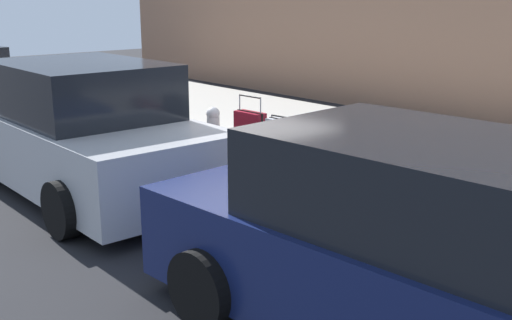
# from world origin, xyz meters

# --- Properties ---
(ground_plane) EXTENTS (40.00, 40.00, 0.00)m
(ground_plane) POSITION_xyz_m (0.00, 0.00, 0.00)
(ground_plane) COLOR black
(sidewalk_curb) EXTENTS (18.00, 5.00, 0.14)m
(sidewalk_curb) POSITION_xyz_m (0.00, -2.50, 0.07)
(sidewalk_curb) COLOR #ADA89E
(sidewalk_curb) RESTS_ON ground_plane
(suitcase_maroon_0) EXTENTS (0.48, 0.28, 0.89)m
(suitcase_maroon_0) POSITION_xyz_m (-4.03, -0.45, 0.43)
(suitcase_maroon_0) COLOR maroon
(suitcase_maroon_0) RESTS_ON sidewalk_curb
(suitcase_red_1) EXTENTS (0.49, 0.25, 0.73)m
(suitcase_red_1) POSITION_xyz_m (-3.46, -0.45, 0.40)
(suitcase_red_1) COLOR red
(suitcase_red_1) RESTS_ON sidewalk_curb
(suitcase_black_2) EXTENTS (0.41, 0.23, 0.81)m
(suitcase_black_2) POSITION_xyz_m (-2.92, -0.44, 0.52)
(suitcase_black_2) COLOR black
(suitcase_black_2) RESTS_ON sidewalk_curb
(suitcase_olive_3) EXTENTS (0.48, 0.27, 0.77)m
(suitcase_olive_3) POSITION_xyz_m (-2.40, -0.51, 0.50)
(suitcase_olive_3) COLOR #59601E
(suitcase_olive_3) RESTS_ON sidewalk_curb
(suitcase_teal_4) EXTENTS (0.50, 0.23, 0.98)m
(suitcase_teal_4) POSITION_xyz_m (-1.83, -0.47, 0.48)
(suitcase_teal_4) COLOR #0F606B
(suitcase_teal_4) RESTS_ON sidewalk_curb
(suitcase_navy_5) EXTENTS (0.47, 0.25, 0.81)m
(suitcase_navy_5) POSITION_xyz_m (-1.26, -0.48, 0.40)
(suitcase_navy_5) COLOR navy
(suitcase_navy_5) RESTS_ON sidewalk_curb
(suitcase_silver_6) EXTENTS (0.48, 0.24, 0.80)m
(suitcase_silver_6) POSITION_xyz_m (-0.71, -0.50, 0.51)
(suitcase_silver_6) COLOR #9EA0A8
(suitcase_silver_6) RESTS_ON sidewalk_curb
(suitcase_maroon_7) EXTENTS (0.50, 0.22, 1.02)m
(suitcase_maroon_7) POSITION_xyz_m (-0.13, -0.41, 0.53)
(suitcase_maroon_7) COLOR maroon
(suitcase_maroon_7) RESTS_ON sidewalk_curb
(fire_hydrant) EXTENTS (0.39, 0.21, 0.72)m
(fire_hydrant) POSITION_xyz_m (0.82, -0.46, 0.52)
(fire_hydrant) COLOR #99999E
(fire_hydrant) RESTS_ON sidewalk_curb
(bollard_post) EXTENTS (0.16, 0.16, 0.71)m
(bollard_post) POSITION_xyz_m (1.49, -0.31, 0.49)
(bollard_post) COLOR brown
(bollard_post) RESTS_ON sidewalk_curb
(parked_car_navy_0) EXTENTS (4.46, 2.16, 1.62)m
(parked_car_navy_0) POSITION_xyz_m (-4.50, 1.76, 0.76)
(parked_car_navy_0) COLOR #141E4C
(parked_car_navy_0) RESTS_ON ground_plane
(parked_car_silver_1) EXTENTS (4.58, 2.17, 1.71)m
(parked_car_silver_1) POSITION_xyz_m (0.70, 1.76, 0.80)
(parked_car_silver_1) COLOR #B2B5BA
(parked_car_silver_1) RESTS_ON ground_plane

